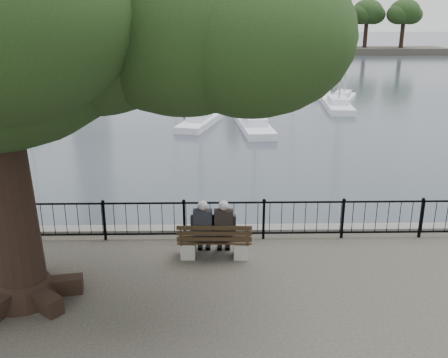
{
  "coord_description": "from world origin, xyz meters",
  "views": [
    {
      "loc": [
        -0.23,
        -9.08,
        5.41
      ],
      "look_at": [
        0.0,
        2.5,
        1.6
      ],
      "focal_mm": 40.0,
      "sensor_mm": 36.0,
      "label": 1
    }
  ],
  "objects_px": {
    "person_left": "(203,230)",
    "person_right": "(224,230)",
    "bench": "(215,245)",
    "lion_monument": "(233,54)",
    "tree": "(34,12)"
  },
  "relations": [
    {
      "from": "bench",
      "to": "person_left",
      "type": "distance_m",
      "value": 0.44
    },
    {
      "from": "person_left",
      "to": "person_right",
      "type": "distance_m",
      "value": 0.47
    },
    {
      "from": "bench",
      "to": "lion_monument",
      "type": "bearing_deg",
      "value": 87.35
    },
    {
      "from": "bench",
      "to": "tree",
      "type": "bearing_deg",
      "value": -153.23
    },
    {
      "from": "tree",
      "to": "bench",
      "type": "bearing_deg",
      "value": 26.77
    },
    {
      "from": "person_left",
      "to": "tree",
      "type": "distance_m",
      "value": 5.8
    },
    {
      "from": "tree",
      "to": "lion_monument",
      "type": "height_order",
      "value": "tree"
    },
    {
      "from": "person_right",
      "to": "tree",
      "type": "xyz_separation_m",
      "value": [
        -3.26,
        -1.63,
        4.81
      ]
    },
    {
      "from": "bench",
      "to": "tree",
      "type": "relative_size",
      "value": 0.17
    },
    {
      "from": "bench",
      "to": "person_right",
      "type": "distance_m",
      "value": 0.42
    },
    {
      "from": "person_left",
      "to": "tree",
      "type": "xyz_separation_m",
      "value": [
        -2.79,
        -1.64,
        4.81
      ]
    },
    {
      "from": "bench",
      "to": "person_left",
      "type": "relative_size",
      "value": 1.2
    },
    {
      "from": "person_left",
      "to": "lion_monument",
      "type": "height_order",
      "value": "lion_monument"
    },
    {
      "from": "bench",
      "to": "person_left",
      "type": "height_order",
      "value": "person_left"
    },
    {
      "from": "bench",
      "to": "lion_monument",
      "type": "relative_size",
      "value": 0.19
    }
  ]
}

